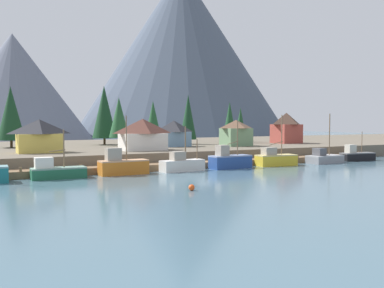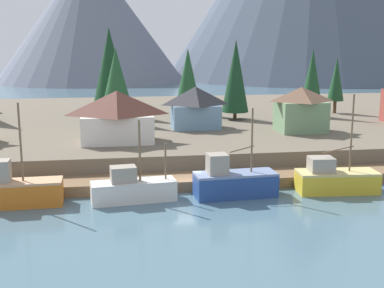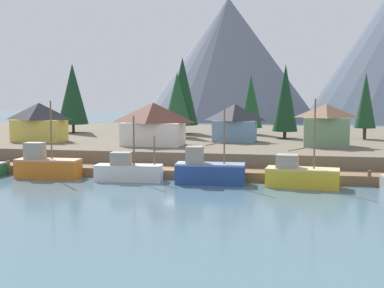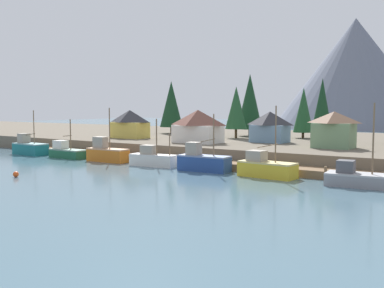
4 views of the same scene
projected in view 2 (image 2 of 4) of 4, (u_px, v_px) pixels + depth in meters
ground_plane at (164, 152)px, 63.98m from camera, size 400.00×400.00×1.00m
dock at (183, 181)px, 46.34m from camera, size 80.00×4.00×1.60m
shoreline_bank at (156, 124)px, 75.25m from camera, size 400.00×56.00×2.50m
mountain_west_peak at (90, 17)px, 176.90m from camera, size 67.03×67.03×45.48m
fishing_boat_orange at (15, 190)px, 40.68m from camera, size 7.17×2.56×8.53m
fishing_boat_white at (132, 189)px, 41.97m from camera, size 7.30×3.00×6.95m
fishing_boat_blue at (233, 182)px, 43.26m from camera, size 7.24×3.01×7.74m
fishing_boat_yellow at (335, 179)px, 44.58m from camera, size 7.31×3.32×8.81m
house_blue at (195, 107)px, 63.06m from camera, size 6.26×4.44×5.35m
house_green at (301, 109)px, 60.73m from camera, size 5.89×4.77×5.48m
house_white at (117, 116)px, 54.10m from camera, size 8.10×5.25×5.65m
conifer_near_left at (188, 78)px, 75.68m from camera, size 3.91×3.91×9.97m
conifer_near_right at (110, 67)px, 73.48m from camera, size 5.34×5.34×13.06m
conifer_mid_left at (236, 76)px, 70.08m from camera, size 3.83×3.83×11.27m
conifer_back_left at (312, 77)px, 72.94m from camera, size 3.16×3.16×9.95m
conifer_back_right at (336, 79)px, 76.70m from camera, size 2.54×2.54×8.66m
conifer_centre at (116, 79)px, 66.55m from camera, size 4.23×4.23×10.14m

